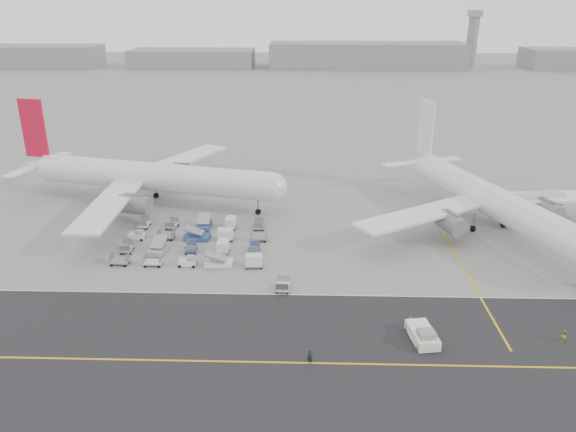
{
  "coord_description": "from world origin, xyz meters",
  "views": [
    {
      "loc": [
        5.02,
        -71.97,
        39.72
      ],
      "look_at": [
        2.5,
        12.0,
        6.37
      ],
      "focal_mm": 35.0,
      "sensor_mm": 36.0,
      "label": 1
    }
  ],
  "objects_px": {
    "airliner_b": "(493,201)",
    "pushback_tug": "(423,335)",
    "control_tower": "(472,38)",
    "ground_crew_a": "(310,357)",
    "ground_crew_b": "(563,336)",
    "airliner_a": "(147,176)",
    "jet_bridge": "(528,203)"
  },
  "relations": [
    {
      "from": "jet_bridge",
      "to": "ground_crew_a",
      "type": "xyz_separation_m",
      "value": [
        -40.18,
        -43.81,
        -3.13
      ]
    },
    {
      "from": "airliner_a",
      "to": "airliner_b",
      "type": "xyz_separation_m",
      "value": [
        64.8,
        -11.92,
        -0.23
      ]
    },
    {
      "from": "airliner_b",
      "to": "ground_crew_b",
      "type": "bearing_deg",
      "value": -111.99
    },
    {
      "from": "control_tower",
      "to": "airliner_a",
      "type": "xyz_separation_m",
      "value": [
        -126.3,
        -230.81,
        -10.48
      ]
    },
    {
      "from": "control_tower",
      "to": "pushback_tug",
      "type": "relative_size",
      "value": 4.15
    },
    {
      "from": "airliner_a",
      "to": "airliner_b",
      "type": "bearing_deg",
      "value": -87.05
    },
    {
      "from": "airliner_b",
      "to": "pushback_tug",
      "type": "height_order",
      "value": "airliner_b"
    },
    {
      "from": "pushback_tug",
      "to": "jet_bridge",
      "type": "height_order",
      "value": "jet_bridge"
    },
    {
      "from": "pushback_tug",
      "to": "ground_crew_b",
      "type": "bearing_deg",
      "value": -6.96
    },
    {
      "from": "ground_crew_a",
      "to": "control_tower",
      "type": "bearing_deg",
      "value": 84.44
    },
    {
      "from": "ground_crew_a",
      "to": "ground_crew_b",
      "type": "relative_size",
      "value": 1.18
    },
    {
      "from": "airliner_a",
      "to": "pushback_tug",
      "type": "bearing_deg",
      "value": -122.39
    },
    {
      "from": "airliner_b",
      "to": "jet_bridge",
      "type": "bearing_deg",
      "value": 4.97
    },
    {
      "from": "airliner_b",
      "to": "jet_bridge",
      "type": "distance_m",
      "value": 8.48
    },
    {
      "from": "airliner_b",
      "to": "control_tower",
      "type": "bearing_deg",
      "value": 56.33
    },
    {
      "from": "control_tower",
      "to": "ground_crew_b",
      "type": "bearing_deg",
      "value": -102.79
    },
    {
      "from": "airliner_a",
      "to": "airliner_b",
      "type": "distance_m",
      "value": 65.89
    },
    {
      "from": "airliner_b",
      "to": "ground_crew_b",
      "type": "xyz_separation_m",
      "value": [
        -1.55,
        -34.95,
        -4.77
      ]
    },
    {
      "from": "pushback_tug",
      "to": "ground_crew_b",
      "type": "height_order",
      "value": "pushback_tug"
    },
    {
      "from": "control_tower",
      "to": "airliner_b",
      "type": "xyz_separation_m",
      "value": [
        -61.5,
        -242.73,
        -10.7
      ]
    },
    {
      "from": "airliner_a",
      "to": "jet_bridge",
      "type": "relative_size",
      "value": 3.72
    },
    {
      "from": "pushback_tug",
      "to": "ground_crew_a",
      "type": "xyz_separation_m",
      "value": [
        -13.86,
        -4.97,
        0.05
      ]
    },
    {
      "from": "jet_bridge",
      "to": "ground_crew_b",
      "type": "distance_m",
      "value": 39.61
    },
    {
      "from": "control_tower",
      "to": "pushback_tug",
      "type": "bearing_deg",
      "value": -106.09
    },
    {
      "from": "control_tower",
      "to": "pushback_tug",
      "type": "height_order",
      "value": "control_tower"
    },
    {
      "from": "control_tower",
      "to": "jet_bridge",
      "type": "bearing_deg",
      "value": -102.69
    },
    {
      "from": "airliner_b",
      "to": "pushback_tug",
      "type": "distance_m",
      "value": 40.31
    },
    {
      "from": "airliner_b",
      "to": "ground_crew_a",
      "type": "xyz_separation_m",
      "value": [
        -32.58,
        -40.36,
        -4.63
      ]
    },
    {
      "from": "control_tower",
      "to": "ground_crew_a",
      "type": "relative_size",
      "value": 16.97
    },
    {
      "from": "ground_crew_a",
      "to": "jet_bridge",
      "type": "bearing_deg",
      "value": 60.31
    },
    {
      "from": "ground_crew_b",
      "to": "control_tower",
      "type": "bearing_deg",
      "value": -105.54
    },
    {
      "from": "jet_bridge",
      "to": "ground_crew_a",
      "type": "relative_size",
      "value": 8.36
    }
  ]
}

